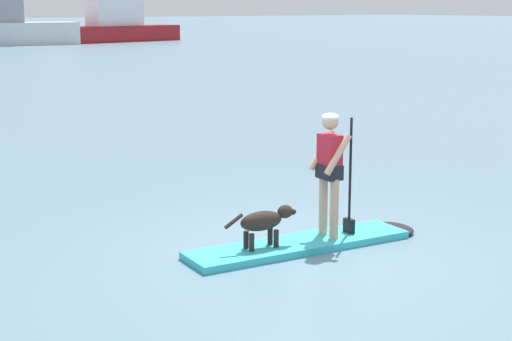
{
  "coord_description": "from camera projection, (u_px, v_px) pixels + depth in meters",
  "views": [
    {
      "loc": [
        -6.39,
        -8.06,
        3.2
      ],
      "look_at": [
        0.0,
        1.0,
        0.9
      ],
      "focal_mm": 55.93,
      "sensor_mm": 36.0,
      "label": 1
    }
  ],
  "objects": [
    {
      "name": "paddleboard",
      "position": [
        313.0,
        242.0,
        10.81
      ],
      "size": [
        3.52,
        1.05,
        0.1
      ],
      "color": "#33B2BF",
      "rests_on": "ground_plane"
    },
    {
      "name": "person_paddler",
      "position": [
        330.0,
        166.0,
        10.73
      ],
      "size": [
        0.63,
        0.51,
        1.7
      ],
      "color": "tan",
      "rests_on": "paddleboard"
    },
    {
      "name": "ground_plane",
      "position": [
        299.0,
        248.0,
        10.71
      ],
      "size": [
        400.0,
        400.0,
        0.0
      ],
      "primitive_type": "plane",
      "color": "slate"
    },
    {
      "name": "dog",
      "position": [
        265.0,
        221.0,
        10.36
      ],
      "size": [
        1.07,
        0.28,
        0.53
      ],
      "color": "#2D231E",
      "rests_on": "paddleboard"
    },
    {
      "name": "moored_boat_port",
      "position": [
        120.0,
        26.0,
        71.5
      ],
      "size": [
        11.22,
        4.78,
        4.37
      ],
      "color": "maroon",
      "rests_on": "ground_plane"
    }
  ]
}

